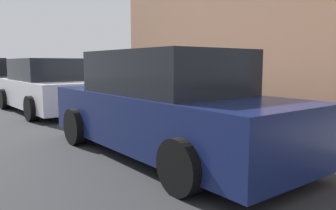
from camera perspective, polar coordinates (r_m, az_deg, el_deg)
name	(u,v)px	position (r m, az deg, el deg)	size (l,w,h in m)	color
ground_plane	(130,113)	(9.87, -6.46, -1.34)	(40.00, 40.00, 0.00)	#28282B
sidewalk_curb	(195,104)	(11.31, 4.56, 0.11)	(18.00, 5.00, 0.14)	gray
suitcase_red_0	(248,111)	(7.17, 13.40, -0.97)	(0.44, 0.21, 0.88)	red
suitcase_olive_1	(228,105)	(7.52, 10.11, 0.02)	(0.50, 0.18, 0.83)	#59601E
suitcase_navy_2	(208,107)	(7.91, 6.77, -0.40)	(0.51, 0.27, 0.82)	navy
suitcase_silver_3	(191,105)	(8.30, 3.91, -0.03)	(0.48, 0.28, 0.84)	#9EA0A8
suitcase_black_4	(181,102)	(8.75, 2.26, 0.44)	(0.39, 0.22, 0.85)	black
suitcase_teal_5	(168,102)	(9.07, 0.08, 0.45)	(0.36, 0.25, 0.56)	#0F606B
suitcase_maroon_6	(159,99)	(9.50, -1.49, 0.98)	(0.49, 0.28, 0.86)	maroon
suitcase_red_7	(149,96)	(9.95, -3.28, 1.50)	(0.45, 0.22, 0.96)	red
fire_hydrant	(131,91)	(10.71, -6.21, 2.37)	(0.39, 0.21, 0.81)	red
bollard_post	(119,92)	(11.09, -8.22, 2.21)	(0.15, 0.15, 0.74)	brown
parked_car_navy_0	(165,106)	(5.29, -0.57, -0.25)	(4.77, 2.01, 1.63)	#141E4C
parked_car_white_1	(48,87)	(10.63, -19.61, 2.89)	(4.67, 2.14, 1.57)	silver
parked_car_charcoal_2	(9,80)	(15.82, -25.31, 3.91)	(4.56, 2.07, 1.61)	black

